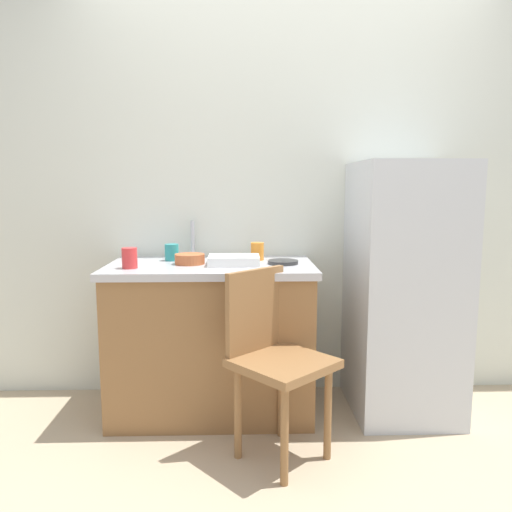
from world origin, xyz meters
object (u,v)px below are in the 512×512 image
(refrigerator, at_px, (403,289))
(terracotta_bowl, at_px, (190,259))
(dish_tray, at_px, (234,260))
(hotplate, at_px, (283,262))
(cup_orange, at_px, (257,251))
(cup_teal, at_px, (172,252))
(cup_red, at_px, (130,258))
(chair, at_px, (274,354))

(refrigerator, distance_m, terracotta_bowl, 1.21)
(dish_tray, xyz_separation_m, hotplate, (0.27, 0.02, -0.02))
(terracotta_bowl, height_order, hotplate, terracotta_bowl)
(refrigerator, relative_size, cup_orange, 13.80)
(hotplate, relative_size, cup_teal, 1.77)
(refrigerator, distance_m, cup_red, 1.52)
(refrigerator, relative_size, hotplate, 8.34)
(dish_tray, xyz_separation_m, cup_red, (-0.55, -0.11, 0.03))
(chair, bearing_deg, cup_orange, 53.11)
(hotplate, xyz_separation_m, cup_orange, (-0.14, 0.15, 0.04))
(hotplate, bearing_deg, chair, -99.76)
(terracotta_bowl, relative_size, cup_teal, 1.72)
(cup_orange, bearing_deg, refrigerator, -10.44)
(chair, xyz_separation_m, cup_red, (-0.74, 0.34, 0.41))
(cup_teal, relative_size, cup_red, 0.89)
(dish_tray, height_order, cup_teal, cup_teal)
(refrigerator, height_order, chair, refrigerator)
(cup_red, bearing_deg, refrigerator, 4.64)
(hotplate, height_order, cup_orange, cup_orange)
(refrigerator, distance_m, chair, 0.92)
(hotplate, height_order, cup_red, cup_red)
(chair, height_order, hotplate, chair)
(dish_tray, height_order, cup_orange, cup_orange)
(dish_tray, height_order, terracotta_bowl, terracotta_bowl)
(refrigerator, distance_m, hotplate, 0.70)
(chair, xyz_separation_m, terracotta_bowl, (-0.44, 0.48, 0.39))
(chair, relative_size, cup_red, 8.20)
(cup_red, bearing_deg, cup_orange, 21.85)
(terracotta_bowl, relative_size, cup_red, 1.53)
(refrigerator, bearing_deg, dish_tray, -179.08)
(refrigerator, bearing_deg, hotplate, 179.80)
(cup_teal, distance_m, cup_red, 0.32)
(terracotta_bowl, xyz_separation_m, cup_orange, (0.38, 0.14, 0.02))
(terracotta_bowl, bearing_deg, refrigerator, -0.67)
(chair, distance_m, dish_tray, 0.62)
(chair, distance_m, hotplate, 0.60)
(cup_red, height_order, cup_orange, cup_red)
(cup_teal, relative_size, cup_orange, 0.94)
(cup_orange, bearing_deg, terracotta_bowl, -160.18)
(dish_tray, distance_m, cup_teal, 0.40)
(chair, bearing_deg, hotplate, 38.00)
(terracotta_bowl, bearing_deg, chair, -47.54)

